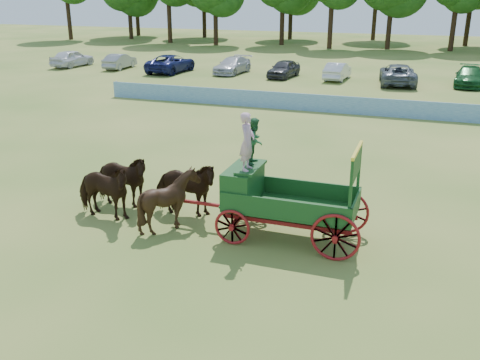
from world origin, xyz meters
name	(u,v)px	position (x,y,z in m)	size (l,w,h in m)	color
ground	(192,228)	(0.00, 0.00, 0.00)	(160.00, 160.00, 0.00)	#9F9448
horse_lead_left	(103,191)	(-3.02, -0.21, 0.95)	(1.02, 2.24, 1.89)	black
horse_lead_right	(121,180)	(-3.02, 0.89, 0.95)	(1.02, 2.24, 1.89)	black
horse_wheel_left	(170,200)	(-0.62, -0.21, 0.95)	(1.53, 1.72, 1.90)	black
horse_wheel_right	(185,189)	(-0.62, 0.89, 0.95)	(1.02, 2.24, 1.89)	black
farm_dray	(268,186)	(2.35, 0.34, 1.60)	(6.00, 2.00, 3.84)	maroon
sponsor_banner	(297,102)	(-1.00, 18.00, 0.53)	(26.00, 0.08, 1.05)	#1C5E9B
parked_cars	(259,67)	(-7.34, 30.17, 0.76)	(37.77, 6.62, 1.61)	silver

